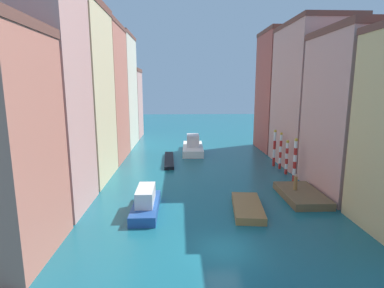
% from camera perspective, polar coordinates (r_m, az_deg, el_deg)
% --- Properties ---
extents(ground_plane, '(154.00, 154.00, 0.00)m').
position_cam_1_polar(ground_plane, '(44.13, 1.31, -3.17)').
color(ground_plane, '#196070').
extents(building_left_1, '(7.43, 7.16, 20.88)m').
position_cam_1_polar(building_left_1, '(28.40, -27.32, 9.29)').
color(building_left_1, tan).
rests_on(building_left_1, ground).
extents(building_left_2, '(7.43, 9.65, 19.61)m').
position_cam_1_polar(building_left_2, '(36.62, -21.45, 8.79)').
color(building_left_2, beige).
rests_on(building_left_2, ground).
extents(building_left_3, '(7.43, 10.10, 19.31)m').
position_cam_1_polar(building_left_3, '(46.08, -17.46, 9.09)').
color(building_left_3, '#C6705B').
rests_on(building_left_3, ground).
extents(building_left_4, '(7.43, 10.93, 19.60)m').
position_cam_1_polar(building_left_4, '(56.37, -14.69, 9.58)').
color(building_left_4, beige).
rests_on(building_left_4, ground).
extents(building_left_5, '(7.43, 7.98, 14.31)m').
position_cam_1_polar(building_left_5, '(66.02, -12.81, 7.48)').
color(building_left_5, tan).
rests_on(building_left_5, ground).
extents(building_right_1, '(7.43, 9.58, 16.11)m').
position_cam_1_polar(building_right_1, '(33.95, 28.57, 5.17)').
color(building_right_1, tan).
rests_on(building_right_1, ground).
extents(building_right_2, '(7.43, 11.46, 18.74)m').
position_cam_1_polar(building_right_2, '(43.48, 21.43, 8.40)').
color(building_right_2, tan).
rests_on(building_right_2, ground).
extents(building_right_3, '(7.43, 9.35, 19.62)m').
position_cam_1_polar(building_right_3, '(53.46, 16.82, 9.44)').
color(building_right_3, '#B25147').
rests_on(building_right_3, ground).
extents(waterfront_dock, '(3.55, 6.42, 0.69)m').
position_cam_1_polar(waterfront_dock, '(31.35, 19.89, -9.00)').
color(waterfront_dock, brown).
rests_on(waterfront_dock, ground).
extents(person_on_dock, '(0.36, 0.36, 1.58)m').
position_cam_1_polar(person_on_dock, '(31.30, 18.91, -6.89)').
color(person_on_dock, olive).
rests_on(person_on_dock, waterfront_dock).
extents(mooring_pole_0, '(0.39, 0.39, 5.02)m').
position_cam_1_polar(mooring_pole_0, '(35.82, 18.81, -2.80)').
color(mooring_pole_0, red).
rests_on(mooring_pole_0, ground).
extents(mooring_pole_1, '(0.38, 0.38, 4.24)m').
position_cam_1_polar(mooring_pole_1, '(38.77, 17.41, -2.31)').
color(mooring_pole_1, red).
rests_on(mooring_pole_1, ground).
extents(mooring_pole_2, '(0.36, 0.36, 4.83)m').
position_cam_1_polar(mooring_pole_2, '(40.96, 16.32, -1.16)').
color(mooring_pole_2, red).
rests_on(mooring_pole_2, ground).
extents(mooring_pole_3, '(0.38, 0.38, 4.98)m').
position_cam_1_polar(mooring_pole_3, '(42.23, 15.25, -0.64)').
color(mooring_pole_3, red).
rests_on(mooring_pole_3, ground).
extents(vaporetto_white, '(3.48, 9.37, 2.90)m').
position_cam_1_polar(vaporetto_white, '(49.68, 0.16, -0.50)').
color(vaporetto_white, white).
rests_on(vaporetto_white, ground).
extents(gondola_black, '(1.59, 9.26, 0.47)m').
position_cam_1_polar(gondola_black, '(43.67, -4.33, -3.03)').
color(gondola_black, black).
rests_on(gondola_black, ground).
extents(motorboat_0, '(2.13, 6.33, 2.15)m').
position_cam_1_polar(motorboat_0, '(26.71, -8.68, -10.87)').
color(motorboat_0, '#234C93').
rests_on(motorboat_0, ground).
extents(motorboat_1, '(3.06, 6.17, 0.62)m').
position_cam_1_polar(motorboat_1, '(27.20, 10.41, -11.64)').
color(motorboat_1, olive).
rests_on(motorboat_1, ground).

